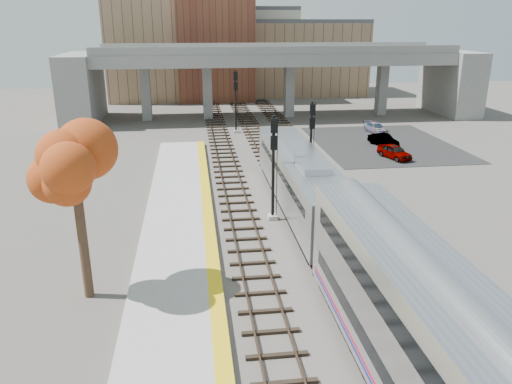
{
  "coord_description": "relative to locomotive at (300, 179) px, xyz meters",
  "views": [
    {
      "loc": [
        -6.11,
        -21.86,
        12.57
      ],
      "look_at": [
        -2.41,
        6.94,
        2.5
      ],
      "focal_mm": 35.0,
      "sensor_mm": 36.0,
      "label": 1
    }
  ],
  "objects": [
    {
      "name": "ground",
      "position": [
        -1.0,
        -9.83,
        -2.28
      ],
      "size": [
        160.0,
        160.0,
        0.0
      ],
      "primitive_type": "plane",
      "color": "#47423D",
      "rests_on": "ground"
    },
    {
      "name": "platform",
      "position": [
        -8.25,
        -9.83,
        -2.1
      ],
      "size": [
        4.5,
        60.0,
        0.35
      ],
      "primitive_type": "cube",
      "color": "#9E9E99",
      "rests_on": "ground"
    },
    {
      "name": "yellow_strip",
      "position": [
        -6.35,
        -9.83,
        -1.92
      ],
      "size": [
        0.7,
        60.0,
        0.01
      ],
      "primitive_type": "cube",
      "color": "yellow",
      "rests_on": "platform"
    },
    {
      "name": "tracks",
      "position": [
        -0.07,
        2.67,
        -2.2
      ],
      "size": [
        10.7,
        95.0,
        0.25
      ],
      "color": "black",
      "rests_on": "ground"
    },
    {
      "name": "overpass",
      "position": [
        3.92,
        35.17,
        3.53
      ],
      "size": [
        54.0,
        12.0,
        9.5
      ],
      "color": "slate",
      "rests_on": "ground"
    },
    {
      "name": "buildings_far",
      "position": [
        0.26,
        56.74,
        5.6
      ],
      "size": [
        43.0,
        21.0,
        20.6
      ],
      "color": "#9A7659",
      "rests_on": "ground"
    },
    {
      "name": "parking_lot",
      "position": [
        13.0,
        18.17,
        -2.26
      ],
      "size": [
        14.0,
        18.0,
        0.04
      ],
      "primitive_type": "cube",
      "color": "black",
      "rests_on": "ground"
    },
    {
      "name": "locomotive",
      "position": [
        0.0,
        0.0,
        0.0
      ],
      "size": [
        3.02,
        19.05,
        4.1
      ],
      "color": "#A8AAB2",
      "rests_on": "ground"
    },
    {
      "name": "signal_mast_near",
      "position": [
        -2.1,
        -1.42,
        1.14
      ],
      "size": [
        0.6,
        0.64,
        6.94
      ],
      "color": "#9E9E99",
      "rests_on": "ground"
    },
    {
      "name": "signal_mast_mid",
      "position": [
        2.0,
        5.49,
        0.94
      ],
      "size": [
        0.6,
        0.64,
        6.64
      ],
      "color": "#9E9E99",
      "rests_on": "ground"
    },
    {
      "name": "signal_mast_far",
      "position": [
        -2.1,
        25.57,
        1.28
      ],
      "size": [
        0.6,
        0.64,
        7.14
      ],
      "color": "#9E9E99",
      "rests_on": "ground"
    },
    {
      "name": "tree",
      "position": [
        -12.37,
        -9.83,
        4.12
      ],
      "size": [
        3.6,
        3.6,
        8.63
      ],
      "color": "#382619",
      "rests_on": "ground"
    },
    {
      "name": "car_a",
      "position": [
        11.81,
        12.23,
        -1.58
      ],
      "size": [
        2.63,
        4.13,
        1.31
      ],
      "primitive_type": "imported",
      "rotation": [
        0.0,
        0.0,
        0.3
      ],
      "color": "#99999E",
      "rests_on": "parking_lot"
    },
    {
      "name": "car_b",
      "position": [
        12.59,
        17.1,
        -1.62
      ],
      "size": [
        2.4,
        3.97,
        1.24
      ],
      "primitive_type": "imported",
      "rotation": [
        0.0,
        0.0,
        0.31
      ],
      "color": "#99999E",
      "rests_on": "parking_lot"
    },
    {
      "name": "car_c",
      "position": [
        14.12,
        23.52,
        -1.68
      ],
      "size": [
        2.28,
        4.06,
        1.11
      ],
      "primitive_type": "imported",
      "rotation": [
        0.0,
        0.0,
        0.2
      ],
      "color": "#99999E",
      "rests_on": "parking_lot"
    }
  ]
}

